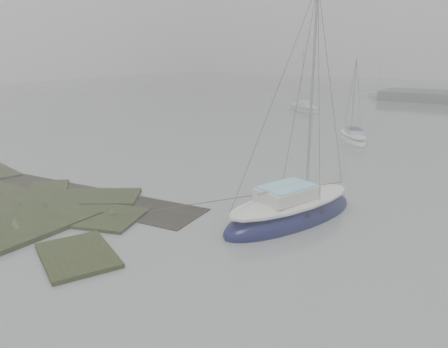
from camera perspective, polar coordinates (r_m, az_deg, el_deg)
ground at (r=42.82m, az=14.80°, el=5.34°), size 160.00×160.00×0.00m
sailboat_main at (r=20.42m, az=8.71°, el=-5.02°), size 4.86×8.22×11.02m
sailboat_white at (r=38.74m, az=16.45°, el=4.45°), size 4.37×5.29×7.39m
sailboat_far_a at (r=56.05m, az=10.38°, el=8.32°), size 5.82×4.75×8.10m
sailboat_far_c at (r=75.45m, az=19.90°, el=9.58°), size 5.56×3.71×7.48m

